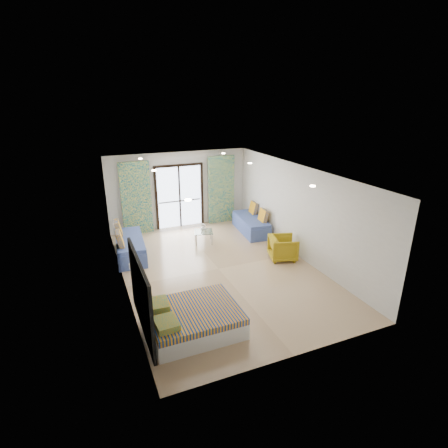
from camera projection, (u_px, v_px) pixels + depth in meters
name	position (u px, v px, depth m)	size (l,w,h in m)	color
floor	(218.00, 269.00, 9.66)	(5.00, 7.50, 0.01)	#A18260
ceiling	(218.00, 172.00, 8.73)	(5.00, 7.50, 0.01)	silver
wall_back	(179.00, 190.00, 12.44)	(5.00, 0.01, 2.70)	silver
wall_front	(300.00, 292.00, 5.95)	(5.00, 0.01, 2.70)	silver
wall_left	(121.00, 237.00, 8.29)	(0.01, 7.50, 2.70)	silver
wall_right	(298.00, 212.00, 10.10)	(0.01, 7.50, 2.70)	silver
balcony_door	(179.00, 193.00, 12.45)	(1.76, 0.08, 2.28)	black
balcony_rail	(180.00, 201.00, 12.56)	(1.52, 0.03, 0.04)	#595451
curtain_left	(136.00, 199.00, 11.76)	(1.00, 0.10, 2.50)	beige
curtain_right	(221.00, 190.00, 12.89)	(1.00, 0.10, 2.50)	beige
downlight_a	(188.00, 200.00, 6.50)	(0.12, 0.12, 0.02)	#FFE0B2
downlight_b	(313.00, 186.00, 7.52)	(0.12, 0.12, 0.02)	#FFE0B2
downlight_c	(154.00, 170.00, 9.10)	(0.12, 0.12, 0.02)	#FFE0B2
downlight_d	(250.00, 163.00, 10.12)	(0.12, 0.12, 0.02)	#FFE0B2
downlight_e	(140.00, 159.00, 10.83)	(0.12, 0.12, 0.02)	#FFE0B2
downlight_f	(223.00, 153.00, 11.85)	(0.12, 0.12, 0.02)	#FFE0B2
headboard	(141.00, 295.00, 6.41)	(0.06, 2.10, 1.50)	black
switch_plate	(130.00, 267.00, 7.49)	(0.02, 0.10, 0.10)	silver
bed	(193.00, 319.00, 7.04)	(1.79, 1.46, 0.62)	silver
daybed_left	(130.00, 246.00, 10.35)	(0.93, 2.06, 0.99)	#3F5397
daybed_right	(251.00, 224.00, 12.22)	(0.93, 1.98, 0.94)	#3F5397
coffee_table	(203.00, 233.00, 11.30)	(0.72, 0.72, 0.67)	silver
vase	(203.00, 228.00, 11.33)	(0.17, 0.18, 0.17)	white
armchair	(283.00, 247.00, 10.13)	(0.74, 0.70, 0.76)	#A88C15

